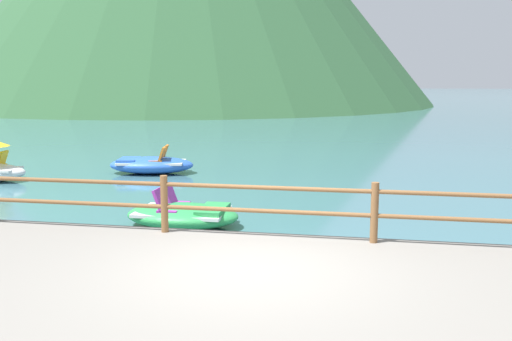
# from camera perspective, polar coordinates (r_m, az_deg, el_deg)

# --- Properties ---
(ground_plane) EXTENTS (200.00, 200.00, 0.00)m
(ground_plane) POSITION_cam_1_polar(r_m,az_deg,el_deg) (47.32, 8.67, 5.71)
(ground_plane) COLOR #3D6B75
(dock_railing) EXTENTS (23.92, 0.12, 0.95)m
(dock_railing) POSITION_cam_1_polar(r_m,az_deg,el_deg) (9.10, 1.00, -3.19)
(dock_railing) COLOR brown
(dock_railing) RESTS_ON promenade_dock
(pedal_boat_2) EXTENTS (2.27, 1.39, 0.81)m
(pedal_boat_2) POSITION_cam_1_polar(r_m,az_deg,el_deg) (11.43, -7.29, -4.40)
(pedal_boat_2) COLOR green
(pedal_boat_2) RESTS_ON ground
(pedal_boat_3) EXTENTS (2.75, 1.71, 0.85)m
(pedal_boat_3) POSITION_cam_1_polar(r_m,az_deg,el_deg) (17.82, -10.44, 0.59)
(pedal_boat_3) COLOR blue
(pedal_boat_3) RESTS_ON ground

